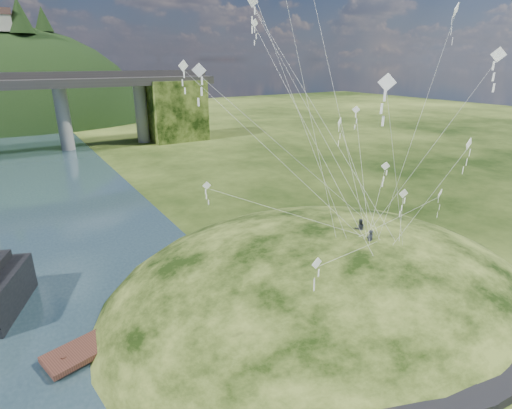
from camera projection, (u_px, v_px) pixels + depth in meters
ground at (252, 346)px, 25.53m from camera, size 320.00×320.00×0.00m
grass_hill at (325, 311)px, 31.60m from camera, size 36.00×32.00×13.00m
footpath at (472, 369)px, 20.74m from camera, size 22.29×5.84×0.83m
wooden_dock at (154, 314)px, 27.94m from camera, size 14.61×6.05×1.04m
kite_flyers at (364, 222)px, 29.96m from camera, size 1.75×2.60×1.65m
kite_swarm at (322, 68)px, 26.80m from camera, size 18.78×17.67×21.94m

